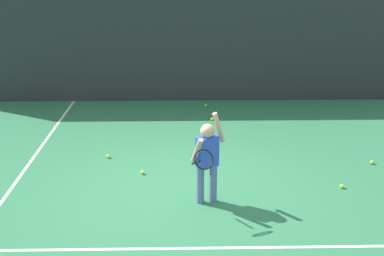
{
  "coord_description": "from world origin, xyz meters",
  "views": [
    {
      "loc": [
        0.05,
        -6.9,
        3.45
      ],
      "look_at": [
        0.2,
        0.36,
        0.85
      ],
      "focal_mm": 46.13,
      "sensor_mm": 36.0,
      "label": 1
    }
  ],
  "objects_px": {
    "tennis_player": "(207,157)",
    "tennis_ball_4": "(342,186)",
    "tennis_ball_1": "(143,172)",
    "tennis_ball_2": "(108,156)",
    "tennis_ball_5": "(212,119)",
    "tennis_ball_6": "(206,105)",
    "tennis_ball_3": "(372,162)"
  },
  "relations": [
    {
      "from": "tennis_ball_2",
      "to": "tennis_ball_6",
      "type": "xyz_separation_m",
      "value": [
        1.88,
        3.04,
        0.0
      ]
    },
    {
      "from": "tennis_player",
      "to": "tennis_ball_4",
      "type": "xyz_separation_m",
      "value": [
        2.12,
        0.42,
        -0.69
      ]
    },
    {
      "from": "tennis_ball_3",
      "to": "tennis_ball_6",
      "type": "bearing_deg",
      "value": 128.52
    },
    {
      "from": "tennis_ball_1",
      "to": "tennis_player",
      "type": "bearing_deg",
      "value": -44.68
    },
    {
      "from": "tennis_ball_2",
      "to": "tennis_ball_4",
      "type": "xyz_separation_m",
      "value": [
        3.78,
        -1.26,
        0.0
      ]
    },
    {
      "from": "tennis_ball_1",
      "to": "tennis_ball_6",
      "type": "bearing_deg",
      "value": 71.93
    },
    {
      "from": "tennis_ball_3",
      "to": "tennis_ball_4",
      "type": "xyz_separation_m",
      "value": [
        -0.8,
        -0.9,
        0.0
      ]
    },
    {
      "from": "tennis_ball_1",
      "to": "tennis_ball_6",
      "type": "relative_size",
      "value": 1.0
    },
    {
      "from": "tennis_ball_3",
      "to": "tennis_player",
      "type": "bearing_deg",
      "value": -155.63
    },
    {
      "from": "tennis_ball_2",
      "to": "tennis_ball_1",
      "type": "bearing_deg",
      "value": -46.23
    },
    {
      "from": "tennis_player",
      "to": "tennis_ball_3",
      "type": "relative_size",
      "value": 20.46
    },
    {
      "from": "tennis_ball_3",
      "to": "tennis_ball_4",
      "type": "relative_size",
      "value": 1.0
    },
    {
      "from": "tennis_ball_6",
      "to": "tennis_ball_4",
      "type": "bearing_deg",
      "value": -66.09
    },
    {
      "from": "tennis_player",
      "to": "tennis_ball_2",
      "type": "bearing_deg",
      "value": 108.79
    },
    {
      "from": "tennis_ball_4",
      "to": "tennis_ball_1",
      "type": "bearing_deg",
      "value": 169.56
    },
    {
      "from": "tennis_ball_2",
      "to": "tennis_ball_6",
      "type": "distance_m",
      "value": 3.57
    },
    {
      "from": "tennis_ball_2",
      "to": "tennis_ball_5",
      "type": "height_order",
      "value": "same"
    },
    {
      "from": "tennis_player",
      "to": "tennis_ball_6",
      "type": "xyz_separation_m",
      "value": [
        0.21,
        4.72,
        -0.69
      ]
    },
    {
      "from": "tennis_ball_6",
      "to": "tennis_ball_1",
      "type": "bearing_deg",
      "value": -108.07
    },
    {
      "from": "tennis_ball_3",
      "to": "tennis_ball_4",
      "type": "height_order",
      "value": "same"
    },
    {
      "from": "tennis_ball_1",
      "to": "tennis_ball_5",
      "type": "xyz_separation_m",
      "value": [
        1.3,
        2.7,
        0.0
      ]
    },
    {
      "from": "tennis_player",
      "to": "tennis_ball_4",
      "type": "height_order",
      "value": "tennis_player"
    },
    {
      "from": "tennis_ball_3",
      "to": "tennis_ball_5",
      "type": "relative_size",
      "value": 1.0
    },
    {
      "from": "tennis_player",
      "to": "tennis_ball_6",
      "type": "distance_m",
      "value": 4.78
    },
    {
      "from": "tennis_ball_2",
      "to": "tennis_ball_6",
      "type": "bearing_deg",
      "value": 58.36
    },
    {
      "from": "tennis_ball_1",
      "to": "tennis_ball_3",
      "type": "height_order",
      "value": "same"
    },
    {
      "from": "tennis_ball_1",
      "to": "tennis_ball_5",
      "type": "bearing_deg",
      "value": 64.27
    },
    {
      "from": "tennis_ball_1",
      "to": "tennis_ball_5",
      "type": "distance_m",
      "value": 3.0
    },
    {
      "from": "tennis_ball_6",
      "to": "tennis_player",
      "type": "bearing_deg",
      "value": -92.56
    },
    {
      "from": "tennis_player",
      "to": "tennis_ball_1",
      "type": "bearing_deg",
      "value": 109.41
    },
    {
      "from": "tennis_ball_1",
      "to": "tennis_ball_4",
      "type": "relative_size",
      "value": 1.0
    },
    {
      "from": "tennis_ball_3",
      "to": "tennis_ball_6",
      "type": "distance_m",
      "value": 4.35
    }
  ]
}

